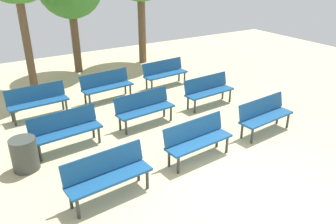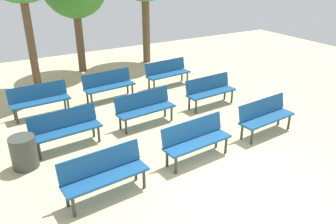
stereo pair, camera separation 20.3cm
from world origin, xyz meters
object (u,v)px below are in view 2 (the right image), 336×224
at_px(bench_r1_c2, 210,89).
at_px(trash_bin, 24,152).
at_px(bench_r0_c2, 265,115).
at_px(bench_r1_c1, 145,107).
at_px(bench_r0_c1, 196,138).
at_px(bench_r0_c0, 104,172).
at_px(bench_r2_c1, 109,84).
at_px(bench_r2_c2, 167,72).
at_px(bench_r1_c0, 65,127).
at_px(bench_r2_c0, 40,98).

relative_size(bench_r1_c2, trash_bin, 2.30).
bearing_deg(bench_r0_c2, bench_r1_c1, 135.24).
relative_size(bench_r0_c1, trash_bin, 2.31).
bearing_deg(bench_r0_c0, bench_r0_c1, 1.25).
bearing_deg(bench_r0_c1, trash_bin, 150.67).
relative_size(bench_r2_c1, bench_r2_c2, 1.00).
xyz_separation_m(bench_r1_c0, bench_r1_c2, (4.38, 0.31, 0.00)).
relative_size(bench_r2_c1, trash_bin, 2.31).
relative_size(bench_r0_c1, bench_r1_c1, 1.00).
relative_size(bench_r2_c0, bench_r2_c2, 0.99).
xyz_separation_m(bench_r1_c1, bench_r2_c1, (-0.17, 2.16, 0.00)).
height_order(bench_r0_c2, bench_r2_c0, same).
bearing_deg(bench_r1_c1, bench_r0_c1, -89.50).
height_order(bench_r0_c2, bench_r1_c1, same).
distance_m(bench_r1_c0, trash_bin, 1.10).
bearing_deg(bench_r2_c1, bench_r1_c0, -135.18).
distance_m(bench_r0_c2, bench_r1_c0, 4.85).
distance_m(bench_r1_c0, bench_r1_c2, 4.39).
bearing_deg(bench_r0_c0, bench_r2_c0, 89.16).
bearing_deg(bench_r1_c1, bench_r1_c2, -0.25).
bearing_deg(bench_r2_c0, bench_r0_c0, -89.01).
relative_size(bench_r0_c0, trash_bin, 2.31).
distance_m(bench_r0_c0, bench_r1_c1, 3.06).
bearing_deg(bench_r2_c1, bench_r0_c0, -117.00).
xyz_separation_m(bench_r0_c1, bench_r2_c1, (-0.36, 4.26, 0.00)).
distance_m(bench_r0_c2, bench_r2_c1, 4.85).
bearing_deg(bench_r0_c1, bench_r1_c2, 43.02).
xyz_separation_m(bench_r2_c0, bench_r2_c2, (4.31, 0.32, 0.00)).
bearing_deg(bench_r2_c0, bench_r2_c2, 1.50).
relative_size(bench_r0_c0, bench_r0_c1, 1.00).
distance_m(bench_r1_c1, bench_r2_c1, 2.17).
relative_size(bench_r2_c2, trash_bin, 2.31).
height_order(bench_r1_c1, bench_r2_c2, same).
xyz_separation_m(bench_r1_c0, bench_r2_c1, (1.95, 2.30, 0.00)).
bearing_deg(trash_bin, bench_r1_c1, 10.39).
distance_m(bench_r0_c0, bench_r2_c2, 6.14).
relative_size(bench_r1_c0, bench_r2_c1, 1.00).
distance_m(bench_r2_c0, bench_r2_c2, 4.32).
bearing_deg(bench_r2_c2, bench_r0_c1, -117.40).
bearing_deg(bench_r2_c0, bench_r1_c1, -43.96).
height_order(bench_r0_c0, bench_r2_c1, same).
relative_size(bench_r1_c2, bench_r2_c0, 1.00).
distance_m(bench_r0_c1, bench_r1_c1, 2.11).
relative_size(bench_r0_c2, trash_bin, 2.31).
xyz_separation_m(bench_r0_c2, bench_r1_c2, (-0.11, 2.15, 0.00)).
height_order(bench_r1_c1, bench_r2_c1, same).
xyz_separation_m(bench_r0_c2, trash_bin, (-5.49, 1.40, -0.15)).
height_order(bench_r0_c1, bench_r2_c1, same).
relative_size(bench_r0_c1, bench_r2_c0, 1.01).
height_order(bench_r1_c0, bench_r2_c1, same).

